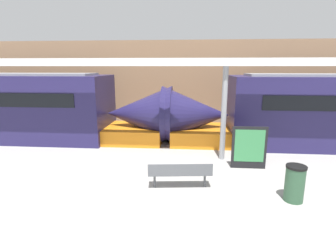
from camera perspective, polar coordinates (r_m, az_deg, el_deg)
ground_plane at (r=6.73m, az=-0.97°, el=-18.59°), size 60.00×60.00×0.00m
station_wall at (r=15.79m, az=2.72°, el=9.15°), size 56.00×0.20×5.00m
train_right at (r=15.08m, az=-30.88°, el=3.34°), size 15.68×2.93×3.20m
bench_near at (r=7.75m, az=2.63°, el=-10.00°), size 1.90×0.64×0.80m
trash_bin at (r=7.82m, az=25.86°, el=-11.16°), size 0.52×0.52×0.99m
poster_board at (r=9.54m, az=17.24°, el=-4.49°), size 1.19×0.07×1.51m
support_column_near at (r=10.03m, az=12.04°, el=2.52°), size 0.20×0.20×3.52m
canopy_beam at (r=9.88m, az=12.56°, el=13.44°), size 28.00×0.60×0.28m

